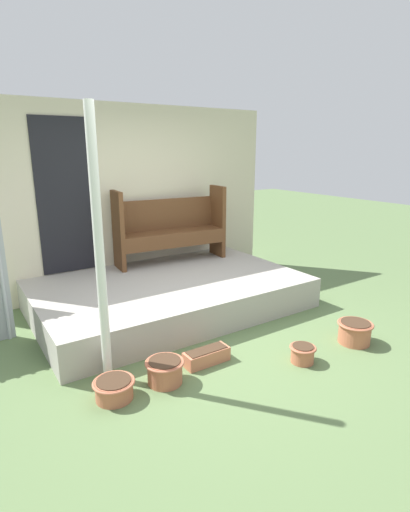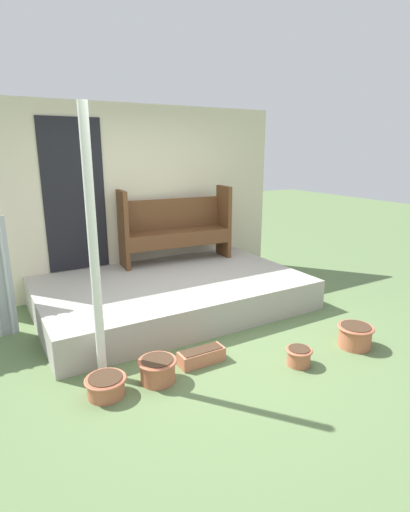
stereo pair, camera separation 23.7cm
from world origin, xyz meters
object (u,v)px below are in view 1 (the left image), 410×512
object	(u,v)px
support_post	(99,252)
flower_pot_right	(303,353)
flower_pot_middle	(165,370)
bench	(170,225)
flower_pot_far_right	(355,331)
planter_box_rect	(207,356)
flower_pot_left	(114,388)

from	to	relation	value
support_post	flower_pot_right	distance (m)	2.13
flower_pot_middle	bench	bearing A→B (deg)	60.15
flower_pot_middle	flower_pot_far_right	xyz separation A→B (m)	(2.03, -0.44, 0.01)
flower_pot_middle	flower_pot_right	size ratio (longest dim) A/B	1.35
bench	planter_box_rect	xyz separation A→B (m)	(-0.81, -2.18, -0.85)
support_post	planter_box_rect	world-z (taller)	support_post
bench	planter_box_rect	size ratio (longest dim) A/B	3.64
flower_pot_far_right	support_post	bearing A→B (deg)	162.22
bench	flower_pot_right	xyz separation A→B (m)	(-0.02, -2.68, -0.82)
flower_pot_left	bench	bearing A→B (deg)	51.85
bench	flower_pot_left	distance (m)	2.96
planter_box_rect	flower_pot_left	bearing A→B (deg)	-176.81
flower_pot_right	flower_pot_far_right	size ratio (longest dim) A/B	0.69
flower_pot_right	planter_box_rect	size ratio (longest dim) A/B	0.57
flower_pot_far_right	planter_box_rect	size ratio (longest dim) A/B	0.82
flower_pot_left	planter_box_rect	world-z (taller)	flower_pot_left
flower_pot_left	support_post	bearing A→B (deg)	79.11
flower_pot_far_right	planter_box_rect	xyz separation A→B (m)	(-1.54, 0.51, -0.06)
flower_pot_far_right	flower_pot_left	bearing A→B (deg)	169.54
support_post	flower_pot_left	xyz separation A→B (m)	(-0.06, -0.32, -1.09)
flower_pot_right	planter_box_rect	distance (m)	0.93
bench	flower_pot_left	world-z (taller)	bench
flower_pot_middle	flower_pot_far_right	world-z (taller)	flower_pot_far_right
flower_pot_left	flower_pot_right	distance (m)	1.79
bench	planter_box_rect	world-z (taller)	bench
flower_pot_middle	flower_pot_far_right	size ratio (longest dim) A/B	0.94
flower_pot_middle	flower_pot_right	bearing A→B (deg)	-18.20
flower_pot_right	planter_box_rect	world-z (taller)	flower_pot_right
bench	flower_pot_middle	distance (m)	2.72
flower_pot_right	flower_pot_middle	bearing A→B (deg)	161.80
flower_pot_middle	planter_box_rect	xyz separation A→B (m)	(0.49, 0.07, -0.05)
support_post	flower_pot_far_right	bearing A→B (deg)	-17.78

